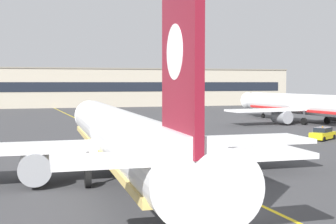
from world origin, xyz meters
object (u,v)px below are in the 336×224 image
object	(u,v)px
safety_cone_by_nose_gear	(105,147)
airliner_background	(309,105)
service_car_fourth	(323,134)
airliner_foreground	(120,136)

from	to	relation	value
safety_cone_by_nose_gear	airliner_background	bearing A→B (deg)	28.95
airliner_background	service_car_fourth	distance (m)	24.54
airliner_foreground	airliner_background	world-z (taller)	airliner_foreground
airliner_foreground	service_car_fourth	xyz separation A→B (m)	(29.49, 17.54, -2.60)
service_car_fourth	airliner_background	bearing A→B (deg)	61.53
airliner_foreground	airliner_background	bearing A→B (deg)	43.47
airliner_background	service_car_fourth	world-z (taller)	airliner_background
airliner_background	safety_cone_by_nose_gear	xyz separation A→B (m)	(-39.97, -22.11, -3.06)
airliner_background	safety_cone_by_nose_gear	distance (m)	45.78
airliner_background	airliner_foreground	bearing A→B (deg)	-136.53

